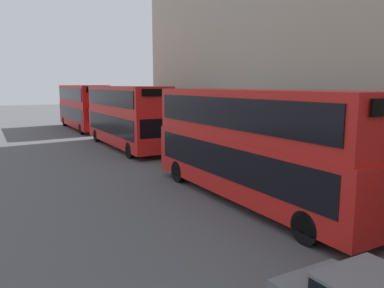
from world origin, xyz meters
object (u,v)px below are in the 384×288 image
at_px(bus_trailing, 83,105).
at_px(bus_second_in_queue, 252,141).
at_px(bus_third_in_queue, 126,114).
at_px(pedestrian, 105,119).

bearing_deg(bus_trailing, bus_second_in_queue, -90.00).
distance_m(bus_second_in_queue, bus_trailing, 27.60).
xyz_separation_m(bus_third_in_queue, pedestrian, (2.72, 14.96, -1.66)).
xyz_separation_m(bus_second_in_queue, bus_trailing, (0.00, 27.60, 0.08)).
distance_m(bus_trailing, pedestrian, 3.67).
relative_size(bus_second_in_queue, pedestrian, 6.69).
bearing_deg(pedestrian, bus_second_in_queue, -95.29).
height_order(bus_trailing, pedestrian, bus_trailing).
xyz_separation_m(bus_third_in_queue, bus_trailing, (0.00, 13.17, 0.03)).
relative_size(bus_third_in_queue, pedestrian, 6.57).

